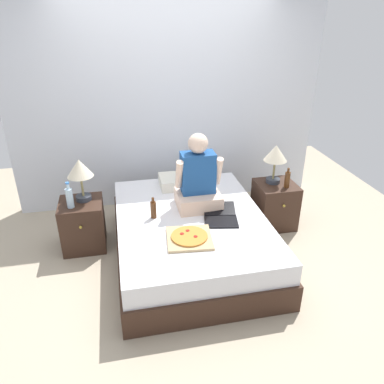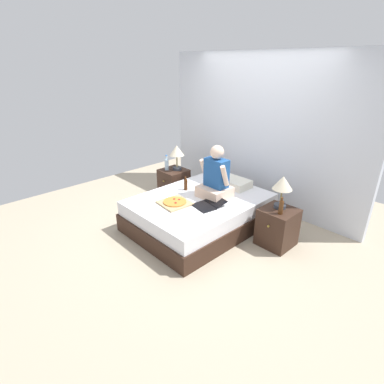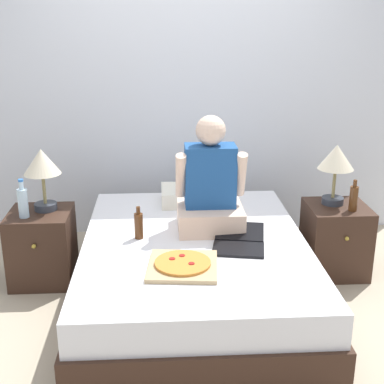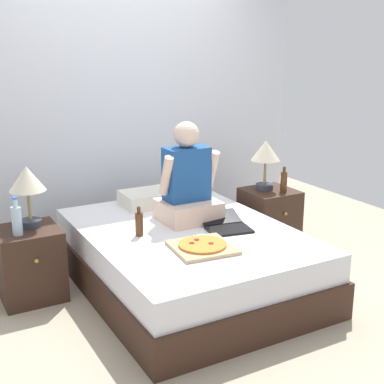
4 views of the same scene
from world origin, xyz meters
name	(u,v)px [view 4 (image 4 of 4)]	position (x,y,z in m)	size (l,w,h in m)	color
ground_plane	(187,286)	(0.00, 0.00, 0.00)	(5.81, 5.81, 0.00)	tan
wall_back	(117,107)	(0.00, 1.36, 1.25)	(3.81, 0.12, 2.50)	silver
bed	(187,259)	(0.00, 0.00, 0.23)	(1.49, 2.00, 0.47)	#382319
nightstand_left	(30,263)	(-1.09, 0.41, 0.27)	(0.44, 0.47, 0.53)	#382319
lamp_on_left_nightstand	(27,183)	(-1.05, 0.46, 0.86)	(0.26, 0.26, 0.45)	#333842
water_bottle	(17,220)	(-1.17, 0.32, 0.64)	(0.07, 0.07, 0.28)	silver
nightstand_right	(269,218)	(1.09, 0.41, 0.27)	(0.44, 0.47, 0.53)	#382319
lamp_on_right_nightstand	(266,154)	(1.06, 0.46, 0.86)	(0.26, 0.26, 0.45)	#333842
beer_bottle	(284,181)	(1.16, 0.31, 0.63)	(0.06, 0.06, 0.23)	#512D14
pillow	(152,197)	(0.05, 0.72, 0.53)	(0.52, 0.34, 0.12)	silver
person_seated	(187,185)	(0.12, 0.20, 0.76)	(0.47, 0.40, 0.78)	beige
laptop	(226,225)	(0.27, -0.12, 0.49)	(0.39, 0.46, 0.07)	black
pizza_box	(202,247)	(-0.10, -0.41, 0.49)	(0.44, 0.44, 0.05)	tan
beer_bottle_on_bed	(139,224)	(-0.37, 0.05, 0.56)	(0.06, 0.06, 0.22)	#4C2811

